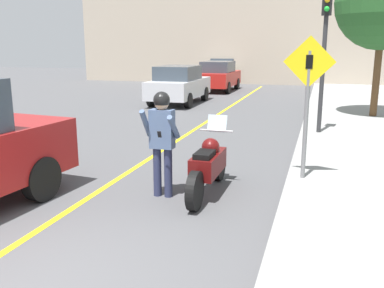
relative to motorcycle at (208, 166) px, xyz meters
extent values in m
plane|color=#4C4C4F|center=(-1.31, -3.52, -0.51)|extent=(80.00, 80.00, 0.00)
cube|color=yellow|center=(-1.91, 2.48, -0.51)|extent=(0.12, 36.00, 0.01)
cube|color=#B2A38E|center=(-1.31, 22.48, 2.78)|extent=(28.00, 1.20, 6.57)
cylinder|color=black|center=(0.00, -0.83, -0.19)|extent=(0.14, 0.64, 0.64)
cylinder|color=black|center=(0.00, 0.81, -0.19)|extent=(0.14, 0.64, 0.64)
cube|color=#510C0C|center=(0.00, -0.01, 0.04)|extent=(0.40, 1.13, 0.36)
sphere|color=#510C0C|center=(0.00, 0.14, 0.30)|extent=(0.32, 0.32, 0.32)
cube|color=black|center=(0.00, -0.27, 0.26)|extent=(0.28, 0.48, 0.10)
cylinder|color=silver|center=(0.00, 0.55, 0.52)|extent=(0.62, 0.03, 0.03)
cube|color=silver|center=(0.00, 0.62, 0.64)|extent=(0.36, 0.12, 0.31)
cylinder|color=#282D4C|center=(-0.81, -0.37, -0.08)|extent=(0.14, 0.14, 0.86)
cylinder|color=#282D4C|center=(-0.61, -0.37, -0.08)|extent=(0.14, 0.14, 0.86)
cube|color=slate|center=(-0.71, -0.37, 0.68)|extent=(0.40, 0.22, 0.66)
cylinder|color=slate|center=(-0.96, -0.47, 0.78)|extent=(0.09, 0.39, 0.51)
cylinder|color=slate|center=(-0.46, -0.49, 0.75)|extent=(0.09, 0.46, 0.46)
sphere|color=tan|center=(-0.71, -0.37, 1.12)|extent=(0.24, 0.24, 0.24)
sphere|color=black|center=(-0.71, -0.37, 1.17)|extent=(0.28, 0.28, 0.28)
cube|color=black|center=(-0.65, -0.65, 0.65)|extent=(0.06, 0.05, 0.11)
cylinder|color=black|center=(-2.59, -1.16, -0.13)|extent=(0.29, 0.78, 0.76)
cylinder|color=slate|center=(1.57, 0.93, 0.81)|extent=(0.08, 0.08, 2.31)
cube|color=yellow|center=(1.57, 0.91, 1.77)|extent=(0.91, 0.02, 0.91)
cube|color=black|center=(1.57, 0.89, 1.77)|extent=(0.12, 0.01, 0.24)
cylinder|color=#2D2D30|center=(1.79, 5.47, 1.62)|extent=(0.12, 0.12, 3.94)
cube|color=black|center=(1.79, 5.45, 3.21)|extent=(0.26, 0.22, 0.76)
sphere|color=gold|center=(1.79, 5.33, 3.21)|extent=(0.14, 0.14, 0.14)
sphere|color=green|center=(1.79, 5.33, 2.99)|extent=(0.14, 0.14, 0.14)
cylinder|color=brown|center=(3.57, 8.99, 1.00)|extent=(0.24, 0.24, 2.70)
sphere|color=#285B28|center=(3.57, 8.99, 3.44)|extent=(3.13, 3.13, 3.13)
cylinder|color=black|center=(-5.15, 12.55, -0.19)|extent=(0.22, 0.64, 0.64)
cylinder|color=black|center=(-3.50, 12.55, -0.19)|extent=(0.22, 0.64, 0.64)
cylinder|color=black|center=(-5.15, 9.94, -0.19)|extent=(0.22, 0.64, 0.64)
cylinder|color=black|center=(-3.50, 9.94, -0.19)|extent=(0.22, 0.64, 0.64)
cube|color=silver|center=(-4.32, 11.24, 0.19)|extent=(1.80, 4.20, 0.76)
cube|color=#38424C|center=(-4.32, 11.08, 0.87)|extent=(1.58, 2.18, 0.60)
cylinder|color=black|center=(-4.75, 18.39, -0.19)|extent=(0.22, 0.64, 0.64)
cylinder|color=black|center=(-3.10, 18.39, -0.19)|extent=(0.22, 0.64, 0.64)
cylinder|color=black|center=(-4.75, 15.79, -0.19)|extent=(0.22, 0.64, 0.64)
cylinder|color=black|center=(-3.10, 15.79, -0.19)|extent=(0.22, 0.64, 0.64)
cube|color=#B21E19|center=(-3.92, 17.09, 0.19)|extent=(1.80, 4.20, 0.76)
cube|color=#38424C|center=(-3.92, 16.92, 0.87)|extent=(1.58, 2.18, 0.60)
cylinder|color=black|center=(-5.64, 24.29, -0.19)|extent=(0.22, 0.64, 0.64)
cylinder|color=black|center=(-3.99, 24.29, -0.19)|extent=(0.22, 0.64, 0.64)
cylinder|color=black|center=(-5.64, 21.69, -0.19)|extent=(0.22, 0.64, 0.64)
cylinder|color=black|center=(-3.99, 21.69, -0.19)|extent=(0.22, 0.64, 0.64)
cube|color=white|center=(-4.82, 22.99, 0.19)|extent=(1.80, 4.20, 0.76)
cube|color=#38424C|center=(-4.82, 22.82, 0.87)|extent=(1.58, 2.18, 0.60)
camera|label=1|loc=(1.82, -6.97, 2.05)|focal=40.00mm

